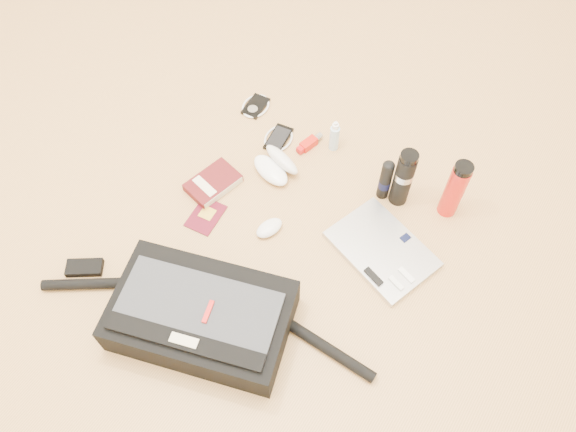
{
  "coord_description": "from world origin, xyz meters",
  "views": [
    {
      "loc": [
        0.51,
        -0.67,
        1.54
      ],
      "look_at": [
        -0.01,
        0.11,
        0.06
      ],
      "focal_mm": 35.0,
      "sensor_mm": 36.0,
      "label": 1
    }
  ],
  "objects": [
    {
      "name": "thermos_black",
      "position": [
        0.24,
        0.4,
        0.12
      ],
      "size": [
        0.07,
        0.07,
        0.23
      ],
      "rotation": [
        0.0,
        0.0,
        0.08
      ],
      "color": "black",
      "rests_on": "ground"
    },
    {
      "name": "book",
      "position": [
        -0.3,
        0.1,
        0.02
      ],
      "size": [
        0.15,
        0.19,
        0.03
      ],
      "rotation": [
        0.0,
        0.0,
        -0.22
      ],
      "color": "#4B0F11",
      "rests_on": "ground"
    },
    {
      "name": "ipod",
      "position": [
        -0.39,
        0.47,
        0.01
      ],
      "size": [
        0.11,
        0.12,
        0.01
      ],
      "rotation": [
        0.0,
        0.0,
        0.11
      ],
      "color": "black",
      "rests_on": "ground"
    },
    {
      "name": "phone",
      "position": [
        -0.23,
        0.39,
        0.01
      ],
      "size": [
        0.11,
        0.13,
        0.01
      ],
      "rotation": [
        0.0,
        0.0,
        0.16
      ],
      "color": "black",
      "rests_on": "ground"
    },
    {
      "name": "aerosol_can",
      "position": [
        0.19,
        0.39,
        0.08
      ],
      "size": [
        0.04,
        0.04,
        0.17
      ],
      "rotation": [
        0.0,
        0.0,
        0.09
      ],
      "color": "black",
      "rests_on": "ground"
    },
    {
      "name": "laptop",
      "position": [
        0.29,
        0.19,
        0.01
      ],
      "size": [
        0.37,
        0.31,
        0.03
      ],
      "rotation": [
        0.0,
        0.0,
        -0.32
      ],
      "color": "#B1B1B4",
      "rests_on": "ground"
    },
    {
      "name": "inhaler",
      "position": [
        -0.13,
        0.43,
        0.01
      ],
      "size": [
        0.05,
        0.11,
        0.03
      ],
      "rotation": [
        0.0,
        0.0,
        -0.24
      ],
      "color": "red",
      "rests_on": "ground"
    },
    {
      "name": "passport",
      "position": [
        -0.25,
        -0.01,
        0.0
      ],
      "size": [
        0.11,
        0.14,
        0.01
      ],
      "rotation": [
        0.0,
        0.0,
        0.12
      ],
      "color": "#500A19",
      "rests_on": "ground"
    },
    {
      "name": "thermos_red",
      "position": [
        0.39,
        0.45,
        0.12
      ],
      "size": [
        0.07,
        0.07,
        0.23
      ],
      "rotation": [
        0.0,
        0.0,
        0.17
      ],
      "color": "red",
      "rests_on": "ground"
    },
    {
      "name": "mouse",
      "position": [
        -0.05,
        0.06,
        0.02
      ],
      "size": [
        0.08,
        0.11,
        0.03
      ],
      "rotation": [
        0.0,
        0.0,
        -0.3
      ],
      "color": "silver",
      "rests_on": "ground"
    },
    {
      "name": "spray_bottle",
      "position": [
        -0.05,
        0.47,
        0.06
      ],
      "size": [
        0.04,
        0.04,
        0.13
      ],
      "rotation": [
        0.0,
        0.0,
        -0.34
      ],
      "color": "#ABD2EC",
      "rests_on": "ground"
    },
    {
      "name": "messenger_bag",
      "position": [
        -0.03,
        -0.3,
        0.06
      ],
      "size": [
        0.97,
        0.44,
        0.14
      ],
      "rotation": [
        0.0,
        0.0,
        0.3
      ],
      "color": "black",
      "rests_on": "ground"
    },
    {
      "name": "sunglasses_case",
      "position": [
        -0.16,
        0.27,
        0.03
      ],
      "size": [
        0.19,
        0.17,
        0.09
      ],
      "rotation": [
        0.0,
        0.0,
        -0.3
      ],
      "color": "white",
      "rests_on": "ground"
    },
    {
      "name": "ground",
      "position": [
        0.0,
        0.0,
        0.0
      ],
      "size": [
        4.0,
        4.0,
        0.0
      ],
      "primitive_type": "plane",
      "color": "tan",
      "rests_on": "ground"
    }
  ]
}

